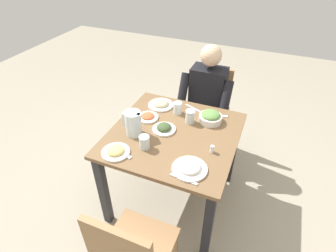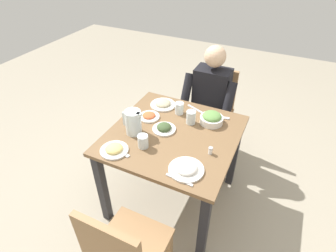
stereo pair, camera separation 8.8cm
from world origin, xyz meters
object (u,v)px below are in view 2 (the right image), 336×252
at_px(dining_table, 173,146).
at_px(diner_near, 207,105).
at_px(plate_rice_curry, 149,116).
at_px(plate_dolmas, 164,128).
at_px(salt_shaker, 210,151).
at_px(plate_fries, 114,149).
at_px(water_pitcher, 133,122).
at_px(chair_near, 213,107).
at_px(water_glass_far_left, 143,141).
at_px(plate_yoghurt, 186,168).
at_px(chair_far, 123,252).
at_px(salad_bowl, 212,118).
at_px(water_glass_center, 179,108).
at_px(water_glass_far_right, 191,117).
at_px(plate_beans, 163,104).

relative_size(dining_table, diner_near, 0.78).
bearing_deg(plate_rice_curry, plate_dolmas, 152.38).
bearing_deg(salt_shaker, plate_fries, 23.20).
bearing_deg(water_pitcher, chair_near, -109.06).
height_order(water_pitcher, water_glass_far_left, water_pitcher).
height_order(diner_near, plate_fries, diner_near).
distance_m(dining_table, plate_yoghurt, 0.41).
relative_size(chair_far, diner_near, 0.75).
xyz_separation_m(water_pitcher, salad_bowl, (-0.48, -0.37, -0.05)).
relative_size(dining_table, water_glass_center, 9.58).
xyz_separation_m(water_pitcher, water_glass_center, (-0.20, -0.38, -0.05)).
xyz_separation_m(chair_far, salt_shaker, (-0.25, -0.74, 0.27)).
bearing_deg(diner_near, water_glass_far_left, 77.72).
xyz_separation_m(dining_table, plate_fries, (0.29, 0.36, 0.14)).
bearing_deg(plate_yoghurt, water_glass_center, -62.48).
bearing_deg(plate_yoghurt, water_glass_far_right, -71.47).
distance_m(salad_bowl, plate_beans, 0.46).
distance_m(dining_table, plate_rice_curry, 0.32).
relative_size(plate_dolmas, water_glass_far_left, 1.85).
xyz_separation_m(water_pitcher, plate_yoghurt, (-0.50, 0.19, -0.08)).
distance_m(chair_far, plate_beans, 1.22).
bearing_deg(dining_table, plate_beans, -52.17).
relative_size(chair_near, plate_yoghurt, 3.92).
height_order(chair_far, diner_near, diner_near).
xyz_separation_m(chair_far, water_glass_center, (0.14, -1.11, 0.29)).
bearing_deg(salt_shaker, water_glass_far_left, 16.52).
bearing_deg(salad_bowl, plate_dolmas, 39.58).
bearing_deg(chair_near, salad_bowl, 104.64).
relative_size(chair_near, salad_bowl, 4.96).
distance_m(water_pitcher, plate_dolmas, 0.24).
height_order(diner_near, plate_beans, diner_near).
distance_m(chair_near, plate_rice_curry, 0.84).
height_order(chair_near, plate_fries, chair_near).
bearing_deg(water_glass_center, salad_bowl, 177.16).
xyz_separation_m(diner_near, salad_bowl, (-0.15, 0.38, 0.14)).
distance_m(plate_fries, plate_rice_curry, 0.46).
relative_size(plate_yoghurt, water_glass_far_right, 2.13).
height_order(diner_near, water_glass_far_left, diner_near).
height_order(chair_far, water_glass_far_right, chair_far).
xyz_separation_m(chair_near, plate_rice_curry, (0.32, 0.74, 0.26)).
height_order(chair_near, water_glass_center, chair_near).
relative_size(chair_near, plate_rice_curry, 5.28).
xyz_separation_m(salad_bowl, plate_rice_curry, (0.48, 0.15, -0.03)).
height_order(chair_near, salt_shaker, chair_near).
distance_m(plate_dolmas, water_glass_far_right, 0.23).
distance_m(dining_table, salt_shaker, 0.36).
bearing_deg(plate_yoghurt, water_glass_far_left, -12.95).
relative_size(dining_table, salt_shaker, 17.36).
xyz_separation_m(diner_near, water_glass_center, (0.13, 0.37, 0.14)).
distance_m(plate_yoghurt, plate_fries, 0.52).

